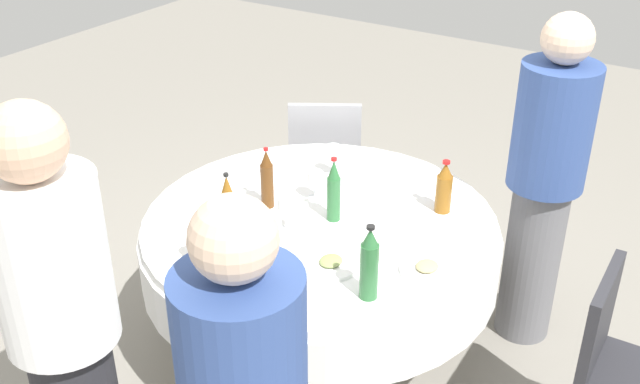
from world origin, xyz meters
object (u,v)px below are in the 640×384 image
Objects in this scene: bottle_amber_west at (444,188)px; plate_near at (279,167)px; wine_glass_right at (314,179)px; dining_table at (320,247)px; wine_glass_rear at (333,154)px; person_east at (545,180)px; chair_south at (325,155)px; bottle_amber_south at (228,213)px; person_inner at (67,343)px; wine_glass_north at (273,223)px; bottle_brown_east at (267,180)px; wine_glass_south at (195,241)px; plate_mid at (427,269)px; bottle_green_rear at (369,264)px; bottle_green_right at (334,191)px; bottle_dark_green_inner at (241,249)px; plate_outer at (331,264)px; wine_glass_outer at (286,206)px; chair_north at (620,363)px.

bottle_amber_west is 1.22× the size of plate_near.
wine_glass_right is 0.35m from plate_near.
dining_table is 0.50m from wine_glass_rear.
person_east is (-0.29, 0.93, -0.01)m from wine_glass_rear.
person_east is at bearing -41.68° from chair_south.
person_inner reaches higher than bottle_amber_south.
wine_glass_north is at bearing -36.37° from bottle_amber_west.
wine_glass_south is at bearing 2.37° from bottle_brown_east.
plate_near is at bearing -73.37° from person_inner.
plate_mid is (-0.26, 0.76, -0.14)m from bottle_amber_south.
plate_mid is at bearing 17.23° from bottle_amber_west.
wine_glass_right is (-0.17, 0.14, -0.03)m from bottle_brown_east.
bottle_green_right is at bearing -135.55° from bottle_green_rear.
bottle_amber_west is at bearing 130.82° from bottle_green_right.
person_east reaches higher than bottle_dark_green_inner.
bottle_amber_west is 0.67m from plate_outer.
wine_glass_rear is 0.55m from wine_glass_outer.
wine_glass_north is 0.70× the size of plate_outer.
bottle_dark_green_inner reaches higher than plate_near.
bottle_brown_east is at bearing -140.18° from wine_glass_north.
bottle_green_rear is at bearing 67.06° from plate_outer.
bottle_dark_green_inner reaches higher than wine_glass_rear.
person_inner is (0.89, 0.07, -0.00)m from bottle_amber_south.
plate_outer is (0.63, -0.19, -0.10)m from bottle_amber_west.
bottle_amber_west reaches higher than dining_table.
wine_glass_north is at bearing 143.17° from wine_glass_south.
chair_south and chair_north have the same top height.
bottle_dark_green_inner is 0.36× the size of chair_south.
bottle_amber_west is at bearing 85.47° from wine_glass_rear.
dining_table is 0.59m from plate_mid.
bottle_brown_east reaches higher than wine_glass_right.
dining_table is at bearing -90.00° from chair_north.
chair_north is (-0.57, 1.29, -0.37)m from bottle_dark_green_inner.
plate_outer is 0.87m from plate_near.
wine_glass_rear reaches higher than plate_near.
wine_glass_north is at bearing -81.80° from person_east.
bottle_brown_east is at bearing -177.63° from wine_glass_south.
dining_table is 0.98× the size of person_east.
plate_near is (-0.27, -0.48, -0.13)m from bottle_green_right.
plate_outer is (-0.25, 0.47, -0.08)m from wine_glass_south.
wine_glass_right is at bearing -84.52° from person_inner.
plate_mid is (0.41, 0.99, 0.00)m from plate_near.
dining_table is at bearing -101.66° from plate_mid.
wine_glass_outer is at bearing 151.42° from bottle_amber_south.
dining_table is 0.40m from plate_outer.
bottle_green_right is at bearing -86.94° from chair_south.
bottle_amber_south is 1.51× the size of plate_outer.
person_east is 1.38m from chair_south.
bottle_brown_east is 0.31m from bottle_green_right.
plate_mid is (0.12, 0.56, 0.16)m from dining_table.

